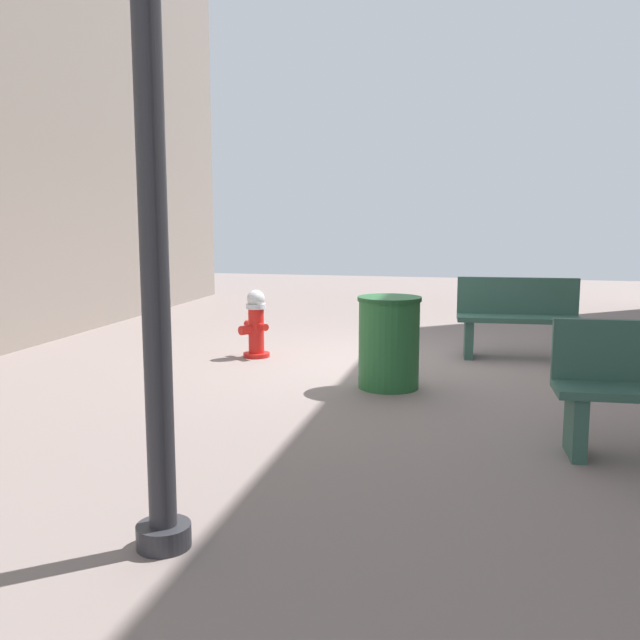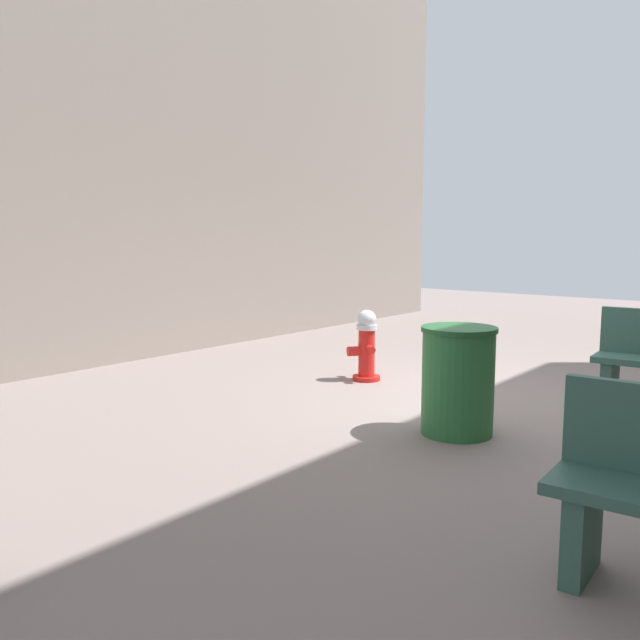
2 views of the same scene
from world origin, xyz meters
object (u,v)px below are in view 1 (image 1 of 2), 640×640
object	(u,v)px
trash_bin	(389,342)
bench_near	(518,318)
street_lamp	(147,40)
fire_hydrant	(256,324)

from	to	relation	value
trash_bin	bench_near	bearing A→B (deg)	-125.39
street_lamp	trash_bin	xyz separation A→B (m)	(-0.67, -3.63, -2.03)
trash_bin	street_lamp	bearing A→B (deg)	79.63
fire_hydrant	trash_bin	xyz separation A→B (m)	(-1.75, 1.16, 0.05)
street_lamp	trash_bin	size ratio (longest dim) A/B	4.44
street_lamp	trash_bin	world-z (taller)	street_lamp
bench_near	trash_bin	world-z (taller)	bench_near
fire_hydrant	street_lamp	bearing A→B (deg)	102.79
fire_hydrant	bench_near	bearing A→B (deg)	-167.79
trash_bin	fire_hydrant	bearing A→B (deg)	-33.46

